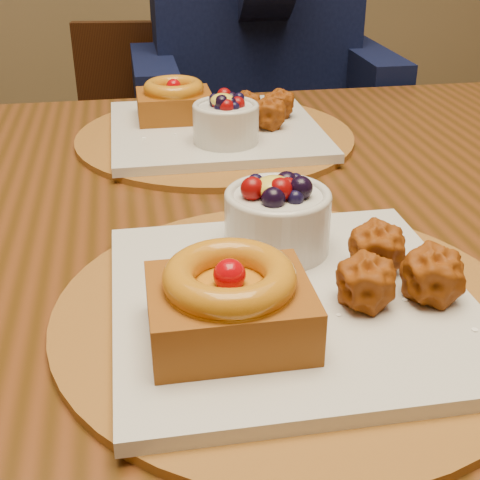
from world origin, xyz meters
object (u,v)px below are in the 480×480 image
object	(u,v)px
chair_far	(172,202)
place_setting_far	(214,125)
dining_table	(243,266)
place_setting_near	(286,284)

from	to	relation	value
chair_far	place_setting_far	bearing A→B (deg)	-78.75
dining_table	place_setting_far	distance (m)	0.24
place_setting_far	chair_far	size ratio (longest dim) A/B	0.46
dining_table	place_setting_near	xyz separation A→B (m)	(-0.00, -0.21, 0.10)
place_setting_near	place_setting_far	bearing A→B (deg)	89.89
dining_table	place_setting_far	bearing A→B (deg)	90.60
place_setting_far	chair_far	distance (m)	0.58
place_setting_near	place_setting_far	xyz separation A→B (m)	(0.00, 0.43, -0.00)
place_setting_near	chair_far	distance (m)	0.96
place_setting_far	chair_far	xyz separation A→B (m)	(-0.03, 0.48, -0.32)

